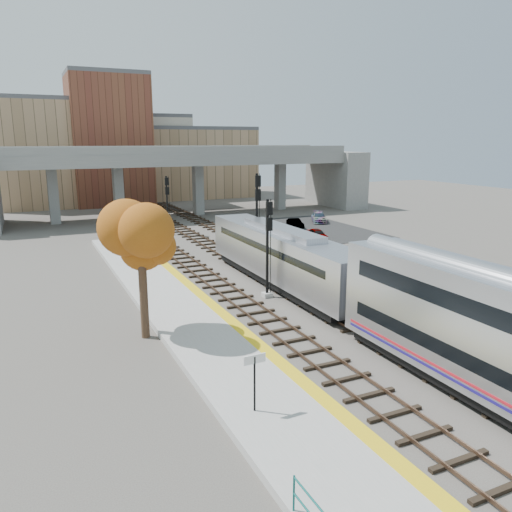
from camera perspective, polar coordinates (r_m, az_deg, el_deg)
name	(u,v)px	position (r m, az deg, el deg)	size (l,w,h in m)	color
ground	(335,326)	(28.96, 9.02, -7.95)	(160.00, 160.00, 0.00)	#47423D
platform	(215,345)	(25.79, -4.69, -10.12)	(4.50, 60.00, 0.35)	#9E9E99
yellow_strip	(249,336)	(26.38, -0.78, -9.10)	(0.70, 60.00, 0.01)	yellow
tracks	(257,272)	(39.74, 0.10, -1.82)	(10.70, 95.00, 0.25)	black
overpass	(183,173)	(70.41, -8.30, 9.33)	(54.00, 12.00, 9.50)	slate
buildings_far	(126,154)	(90.42, -14.66, 11.18)	(43.00, 21.00, 20.60)	tan
parking_lot	(302,229)	(59.12, 5.22, 3.05)	(14.00, 18.00, 0.04)	black
locomotive	(282,255)	(35.74, 2.94, 0.09)	(3.02, 19.05, 4.10)	#A8AAB2
signal_mast_near	(268,251)	(32.86, 1.35, 0.58)	(0.60, 0.64, 6.61)	#9E9E99
signal_mast_mid	(257,216)	(43.73, 0.12, 4.57)	(0.60, 0.64, 7.52)	#9E9E99
signal_mast_far	(167,207)	(56.05, -10.09, 5.54)	(0.60, 0.64, 6.48)	#9E9E99
station_sign	(255,371)	(18.99, -0.17, -13.00)	(0.90, 0.08, 2.27)	black
tree	(141,239)	(26.27, -13.05, 1.86)	(3.60, 3.60, 7.22)	#382619
car_a	(317,234)	(53.06, 7.00, 2.49)	(1.35, 3.36, 1.14)	#99999E
car_b	(295,223)	(59.97, 4.50, 3.75)	(1.14, 3.28, 1.08)	#99999E
car_c	(319,217)	(64.43, 7.21, 4.41)	(1.75, 4.30, 1.25)	#99999E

